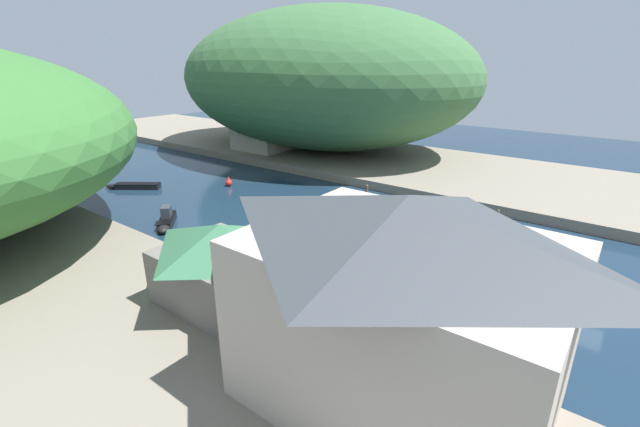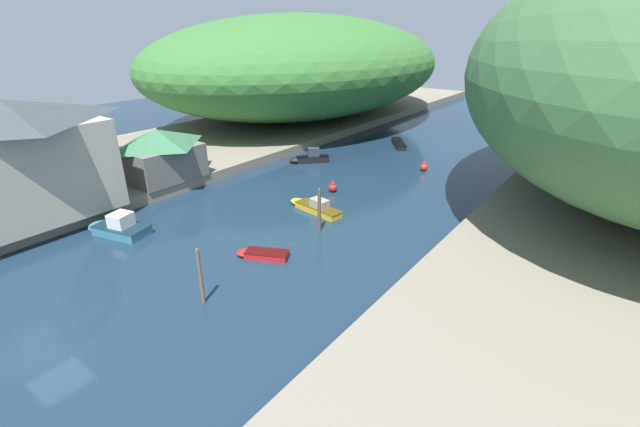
# 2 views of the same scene
# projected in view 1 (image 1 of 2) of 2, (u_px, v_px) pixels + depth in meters

# --- Properties ---
(water_surface) EXTENTS (130.00, 130.00, 0.00)m
(water_surface) POSITION_uv_depth(u_px,v_px,m) (246.00, 204.00, 43.22)
(water_surface) COLOR #192D42
(water_surface) RESTS_ON ground
(right_bank) EXTENTS (22.00, 120.00, 1.00)m
(right_bank) POSITION_uv_depth(u_px,v_px,m) (365.00, 159.00, 60.10)
(right_bank) COLOR gray
(right_bank) RESTS_ON ground
(hillside_right) EXTENTS (33.13, 46.39, 19.79)m
(hillside_right) POSITION_uv_depth(u_px,v_px,m) (321.00, 79.00, 62.13)
(hillside_right) COLOR #3D6B3D
(hillside_right) RESTS_ON right_bank
(waterfront_building) EXTENTS (9.08, 12.17, 8.61)m
(waterfront_building) POSITION_uv_depth(u_px,v_px,m) (401.00, 301.00, 16.10)
(waterfront_building) COLOR #B2A899
(waterfront_building) RESTS_ON left_bank
(boathouse_shed) EXTENTS (5.94, 7.09, 4.61)m
(boathouse_shed) POSITION_uv_depth(u_px,v_px,m) (222.00, 262.00, 23.61)
(boathouse_shed) COLOR slate
(boathouse_shed) RESTS_ON left_bank
(right_bank_cottage) EXTENTS (7.52, 8.24, 4.11)m
(right_bank_cottage) POSITION_uv_depth(u_px,v_px,m) (265.00, 134.00, 63.36)
(right_bank_cottage) COLOR #B2A899
(right_bank_cottage) RESTS_ON right_bank
(boat_open_rowboat) EXTENTS (3.87, 4.02, 1.66)m
(boat_open_rowboat) POSITION_uv_depth(u_px,v_px,m) (166.00, 221.00, 37.43)
(boat_open_rowboat) COLOR black
(boat_open_rowboat) RESTS_ON water_surface
(boat_cabin_cruiser) EXTENTS (4.54, 5.57, 0.61)m
(boat_cabin_cruiser) POSITION_uv_depth(u_px,v_px,m) (131.00, 186.00, 48.14)
(boat_cabin_cruiser) COLOR black
(boat_cabin_cruiser) RESTS_ON water_surface
(boat_navy_launch) EXTENTS (5.27, 3.20, 1.70)m
(boat_navy_launch) POSITION_uv_depth(u_px,v_px,m) (397.00, 309.00, 24.37)
(boat_navy_launch) COLOR teal
(boat_navy_launch) RESTS_ON water_surface
(boat_far_right_bank) EXTENTS (5.60, 2.07, 1.18)m
(boat_far_right_bank) POSITION_uv_depth(u_px,v_px,m) (322.00, 219.00, 38.17)
(boat_far_right_bank) COLOR gold
(boat_far_right_bank) RESTS_ON water_surface
(boat_red_skiff) EXTENTS (3.71, 2.63, 0.43)m
(boat_red_skiff) POSITION_uv_depth(u_px,v_px,m) (417.00, 236.00, 34.95)
(boat_red_skiff) COLOR red
(boat_red_skiff) RESTS_ON water_surface
(mooring_post_nearest) EXTENTS (0.21, 0.21, 3.46)m
(mooring_post_nearest) POSITION_uv_depth(u_px,v_px,m) (495.00, 231.00, 32.03)
(mooring_post_nearest) COLOR brown
(mooring_post_nearest) RESTS_ON water_surface
(mooring_post_middle) EXTENTS (0.26, 0.26, 3.46)m
(mooring_post_middle) POSITION_uv_depth(u_px,v_px,m) (366.00, 203.00, 38.11)
(mooring_post_middle) COLOR brown
(mooring_post_middle) RESTS_ON water_surface
(channel_buoy_near) EXTENTS (0.79, 0.79, 1.18)m
(channel_buoy_near) POSITION_uv_depth(u_px,v_px,m) (275.00, 212.00, 39.72)
(channel_buoy_near) COLOR red
(channel_buoy_near) RESTS_ON water_surface
(channel_buoy_far) EXTENTS (0.78, 0.78, 1.16)m
(channel_buoy_far) POSITION_uv_depth(u_px,v_px,m) (229.00, 182.00, 49.01)
(channel_buoy_far) COLOR red
(channel_buoy_far) RESTS_ON water_surface
(person_on_quay) EXTENTS (0.35, 0.44, 1.69)m
(person_on_quay) POSITION_uv_depth(u_px,v_px,m) (295.00, 310.00, 21.67)
(person_on_quay) COLOR #282D3D
(person_on_quay) RESTS_ON left_bank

